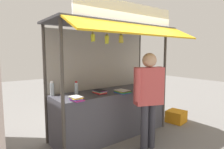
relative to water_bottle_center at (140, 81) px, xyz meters
The scene contains 14 objects.
ground_plane 1.46m from the water_bottle_center, behind, with size 20.00×20.00×0.00m, color slate.
stall_counter 1.15m from the water_bottle_center, behind, with size 2.52×0.76×0.97m, color #4C4C56.
stall_structure 1.12m from the water_bottle_center, behind, with size 2.72×1.57×2.69m.
water_bottle_center is the anchor object (origin of this frame).
water_bottle_rear_center 2.17m from the water_bottle_center, behind, with size 0.08×0.08×0.28m.
water_bottle_back_right 1.72m from the water_bottle_center, behind, with size 0.07×0.07×0.25m.
magazine_stack_right 2.02m from the water_bottle_center, 166.99° to the right, with size 0.20×0.26×0.08m.
magazine_stack_back_left 1.37m from the water_bottle_center, behind, with size 0.21×0.30×0.07m.
magazine_stack_far_left 1.03m from the water_bottle_center, 155.08° to the right, with size 0.25×0.31×0.06m.
banana_bunch_rightmost 2.07m from the water_bottle_center, 160.29° to the right, with size 0.10×0.09×0.25m.
banana_bunch_inner_right 1.60m from the water_bottle_center, 151.24° to the right, with size 0.10×0.10×0.25m.
banana_bunch_leftmost 1.83m from the water_bottle_center, 156.88° to the right, with size 0.10×0.10×0.28m.
vendor_person 1.32m from the water_bottle_center, 128.39° to the right, with size 0.67×0.39×1.78m.
plastic_crate 1.34m from the water_bottle_center, 33.40° to the right, with size 0.42×0.42×0.30m, color orange.
Camera 1 is at (-2.42, -3.20, 1.78)m, focal length 30.68 mm.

